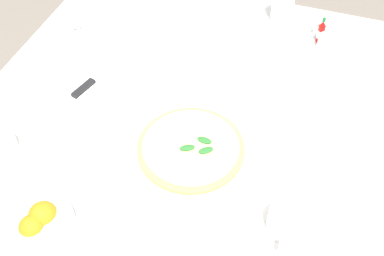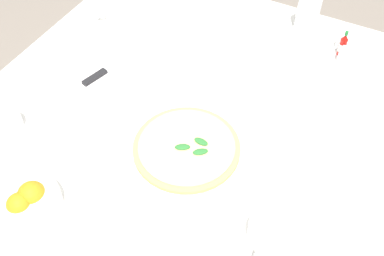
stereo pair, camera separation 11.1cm
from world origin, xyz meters
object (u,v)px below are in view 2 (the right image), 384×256
at_px(coffee_cup_left_edge, 6,123).
at_px(citrus_bowl, 26,203).
at_px(dinner_knife, 109,68).
at_px(pizza_plate, 187,151).
at_px(napkin_folded, 109,73).
at_px(water_glass_far_left, 307,15).
at_px(hot_sauce_bottle, 343,45).
at_px(coffee_cup_center_back, 266,234).
at_px(pepper_shaker, 343,55).
at_px(salt_shaker, 341,41).
at_px(coffee_cup_back_corner, 116,11).
at_px(pizza, 187,147).

distance_m(coffee_cup_left_edge, citrus_bowl, 0.25).
bearing_deg(dinner_knife, pizza_plate, -98.90).
height_order(pizza_plate, napkin_folded, napkin_folded).
height_order(water_glass_far_left, hot_sauce_bottle, water_glass_far_left).
xyz_separation_m(water_glass_far_left, hot_sauce_bottle, (-0.07, -0.13, -0.02)).
relative_size(water_glass_far_left, hot_sauce_bottle, 1.40).
height_order(coffee_cup_left_edge, napkin_folded, coffee_cup_left_edge).
bearing_deg(hot_sauce_bottle, coffee_cup_center_back, -178.07).
height_order(napkin_folded, hot_sauce_bottle, hot_sauce_bottle).
distance_m(water_glass_far_left, pepper_shaker, 0.17).
relative_size(pizza_plate, dinner_knife, 1.71).
distance_m(hot_sauce_bottle, salt_shaker, 0.03).
relative_size(coffee_cup_back_corner, hot_sauce_bottle, 1.57).
xyz_separation_m(pizza, water_glass_far_left, (0.59, -0.10, 0.03)).
relative_size(napkin_folded, pepper_shaker, 4.34).
bearing_deg(pizza_plate, dinner_knife, 65.37).
distance_m(dinner_knife, citrus_bowl, 0.45).
relative_size(coffee_cup_left_edge, citrus_bowl, 0.87).
bearing_deg(water_glass_far_left, napkin_folded, 137.38).
distance_m(coffee_cup_back_corner, salt_shaker, 0.69).
bearing_deg(coffee_cup_back_corner, hot_sauce_bottle, -77.28).
bearing_deg(coffee_cup_left_edge, dinner_knife, -20.74).
distance_m(napkin_folded, pepper_shaker, 0.66).
bearing_deg(water_glass_far_left, coffee_cup_back_corner, 112.13).
distance_m(pizza, coffee_cup_center_back, 0.28).
relative_size(coffee_cup_left_edge, dinner_knife, 0.67).
bearing_deg(citrus_bowl, hot_sauce_bottle, -29.24).
height_order(pizza, coffee_cup_center_back, coffee_cup_center_back).
bearing_deg(salt_shaker, dinner_knife, 127.33).
bearing_deg(water_glass_far_left, coffee_cup_left_edge, 144.57).
height_order(pizza, napkin_folded, pizza).
height_order(salt_shaker, pepper_shaker, same).
bearing_deg(citrus_bowl, coffee_cup_center_back, -70.92).
height_order(coffee_cup_back_corner, dinner_knife, coffee_cup_back_corner).
relative_size(water_glass_far_left, pepper_shaker, 2.07).
height_order(coffee_cup_back_corner, pepper_shaker, coffee_cup_back_corner).
bearing_deg(coffee_cup_back_corner, pepper_shaker, -79.72).
distance_m(dinner_knife, salt_shaker, 0.67).
height_order(pizza, pepper_shaker, pepper_shaker).
distance_m(water_glass_far_left, salt_shaker, 0.13).
bearing_deg(pizza_plate, coffee_cup_left_edge, 108.15).
distance_m(coffee_cup_left_edge, napkin_folded, 0.30).
xyz_separation_m(coffee_cup_back_corner, hot_sauce_bottle, (0.15, -0.67, 0.01)).
height_order(pizza_plate, coffee_cup_left_edge, coffee_cup_left_edge).
bearing_deg(citrus_bowl, pepper_shaker, -30.64).
bearing_deg(pizza, coffee_cup_center_back, -116.89).
height_order(coffee_cup_left_edge, dinner_knife, coffee_cup_left_edge).
relative_size(coffee_cup_center_back, citrus_bowl, 0.88).
xyz_separation_m(coffee_cup_left_edge, napkin_folded, (0.28, -0.11, -0.02)).
xyz_separation_m(coffee_cup_left_edge, water_glass_far_left, (0.73, -0.52, 0.02)).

